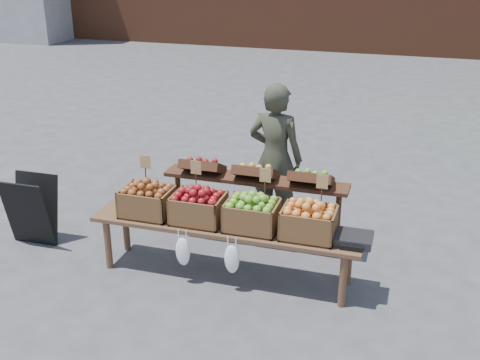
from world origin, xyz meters
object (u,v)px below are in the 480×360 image
(chalkboard_sign, at_px, (32,210))
(crate_red_apples, at_px, (252,215))
(vendor, at_px, (275,158))
(display_bench, at_px, (225,250))
(crate_russet_pears, at_px, (198,208))
(crate_golden_apples, at_px, (147,202))
(weighing_scale, at_px, (354,239))
(crate_green_apples, at_px, (309,223))
(back_table, at_px, (255,202))

(chalkboard_sign, xyz_separation_m, crate_red_apples, (2.53, -0.04, 0.31))
(vendor, height_order, chalkboard_sign, vendor)
(display_bench, relative_size, crate_russet_pears, 5.40)
(crate_golden_apples, distance_m, crate_russet_pears, 0.55)
(vendor, xyz_separation_m, weighing_scale, (1.05, -1.20, -0.26))
(crate_green_apples, bearing_deg, crate_red_apples, 180.00)
(display_bench, height_order, crate_russet_pears, crate_russet_pears)
(crate_red_apples, bearing_deg, weighing_scale, 0.00)
(display_bench, distance_m, crate_russet_pears, 0.51)
(crate_golden_apples, height_order, crate_green_apples, same)
(vendor, xyz_separation_m, crate_golden_apples, (-1.03, -1.20, -0.16))
(display_bench, xyz_separation_m, crate_russet_pears, (-0.28, 0.00, 0.42))
(crate_russet_pears, bearing_deg, back_table, 62.21)
(crate_red_apples, height_order, crate_green_apples, same)
(display_bench, bearing_deg, crate_red_apples, 0.00)
(crate_russet_pears, relative_size, crate_red_apples, 1.00)
(weighing_scale, bearing_deg, crate_russet_pears, -180.00)
(back_table, height_order, display_bench, back_table)
(crate_green_apples, bearing_deg, weighing_scale, 0.00)
(display_bench, distance_m, weighing_scale, 1.29)
(vendor, bearing_deg, weighing_scale, 137.86)
(crate_green_apples, xyz_separation_m, weighing_scale, (0.43, 0.00, -0.10))
(crate_golden_apples, bearing_deg, weighing_scale, 0.00)
(back_table, bearing_deg, chalkboard_sign, -164.01)
(chalkboard_sign, xyz_separation_m, crate_russet_pears, (1.98, -0.04, 0.31))
(crate_russet_pears, bearing_deg, chalkboard_sign, 178.75)
(back_table, bearing_deg, display_bench, -98.26)
(crate_red_apples, xyz_separation_m, weighing_scale, (0.97, 0.00, -0.10))
(chalkboard_sign, relative_size, crate_golden_apples, 1.59)
(crate_golden_apples, distance_m, crate_green_apples, 1.65)
(vendor, distance_m, crate_russet_pears, 1.30)
(crate_red_apples, bearing_deg, chalkboard_sign, 179.02)
(back_table, relative_size, crate_green_apples, 4.20)
(vendor, relative_size, display_bench, 0.64)
(crate_golden_apples, relative_size, weighing_scale, 1.47)
(back_table, distance_m, display_bench, 0.76)
(vendor, bearing_deg, crate_green_apples, 124.18)
(chalkboard_sign, height_order, crate_russet_pears, crate_russet_pears)
(crate_russet_pears, height_order, crate_green_apples, same)
(back_table, xyz_separation_m, crate_green_apples, (0.72, -0.72, 0.19))
(vendor, relative_size, chalkboard_sign, 2.18)
(vendor, xyz_separation_m, crate_red_apples, (0.07, -1.20, -0.16))
(crate_golden_apples, distance_m, weighing_scale, 2.08)
(crate_green_apples, relative_size, weighing_scale, 1.47)
(back_table, relative_size, display_bench, 0.78)
(vendor, distance_m, back_table, 0.60)
(crate_russet_pears, bearing_deg, weighing_scale, 0.00)
(display_bench, xyz_separation_m, crate_golden_apples, (-0.82, 0.00, 0.42))
(crate_golden_apples, relative_size, crate_russet_pears, 1.00)
(crate_golden_apples, relative_size, crate_green_apples, 1.00)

